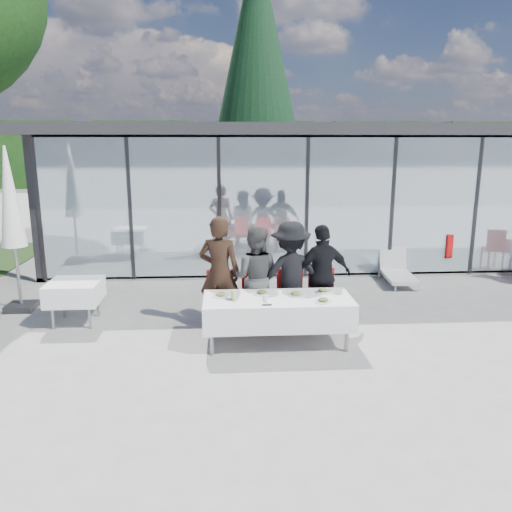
{
  "coord_description": "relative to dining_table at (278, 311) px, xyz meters",
  "views": [
    {
      "loc": [
        -0.81,
        -6.96,
        3.07
      ],
      "look_at": [
        -0.29,
        1.2,
        1.18
      ],
      "focal_mm": 35.0,
      "sensor_mm": 36.0,
      "label": 1
    }
  ],
  "objects": [
    {
      "name": "ground",
      "position": [
        0.02,
        -0.24,
        -0.54
      ],
      "size": [
        90.0,
        90.0,
        0.0
      ],
      "primitive_type": "plane",
      "color": "#A09D98",
      "rests_on": "ground"
    },
    {
      "name": "pavilion",
      "position": [
        2.02,
        7.92,
        1.61
      ],
      "size": [
        14.8,
        8.8,
        3.44
      ],
      "color": "gray",
      "rests_on": "ground"
    },
    {
      "name": "treeline",
      "position": [
        -1.98,
        27.76,
        1.66
      ],
      "size": [
        62.5,
        2.0,
        4.4
      ],
      "color": "#133511",
      "rests_on": "ground"
    },
    {
      "name": "dining_table",
      "position": [
        0.0,
        0.0,
        0.0
      ],
      "size": [
        2.26,
        0.96,
        0.75
      ],
      "color": "white",
      "rests_on": "ground"
    },
    {
      "name": "diner_a",
      "position": [
        -0.88,
        0.78,
        0.41
      ],
      "size": [
        0.83,
        0.83,
        1.89
      ],
      "primitive_type": "imported",
      "rotation": [
        0.0,
        0.0,
        2.91
      ],
      "color": "#322016",
      "rests_on": "ground"
    },
    {
      "name": "diner_chair_a",
      "position": [
        -0.88,
        0.75,
        -0.0
      ],
      "size": [
        0.44,
        0.44,
        0.97
      ],
      "color": "red",
      "rests_on": "ground"
    },
    {
      "name": "diner_b",
      "position": [
        -0.3,
        0.78,
        0.32
      ],
      "size": [
        1.01,
        1.01,
        1.73
      ],
      "primitive_type": "imported",
      "rotation": [
        0.0,
        0.0,
        2.91
      ],
      "color": "#525252",
      "rests_on": "ground"
    },
    {
      "name": "diner_chair_b",
      "position": [
        -0.3,
        0.75,
        -0.0
      ],
      "size": [
        0.44,
        0.44,
        0.97
      ],
      "color": "red",
      "rests_on": "ground"
    },
    {
      "name": "diner_c",
      "position": [
        0.29,
        0.78,
        0.36
      ],
      "size": [
        1.28,
        1.28,
        1.79
      ],
      "primitive_type": "imported",
      "rotation": [
        0.0,
        0.0,
        3.25
      ],
      "color": "black",
      "rests_on": "ground"
    },
    {
      "name": "diner_chair_c",
      "position": [
        0.29,
        0.75,
        -0.0
      ],
      "size": [
        0.44,
        0.44,
        0.97
      ],
      "color": "red",
      "rests_on": "ground"
    },
    {
      "name": "diner_d",
      "position": [
        0.83,
        0.78,
        0.33
      ],
      "size": [
        1.22,
        1.22,
        1.73
      ],
      "primitive_type": "imported",
      "rotation": [
        0.0,
        0.0,
        3.37
      ],
      "color": "black",
      "rests_on": "ground"
    },
    {
      "name": "diner_chair_d",
      "position": [
        0.83,
        0.75,
        -0.0
      ],
      "size": [
        0.44,
        0.44,
        0.97
      ],
      "color": "red",
      "rests_on": "ground"
    },
    {
      "name": "plate_a",
      "position": [
        -0.87,
        0.11,
        0.24
      ],
      "size": [
        0.26,
        0.26,
        0.07
      ],
      "color": "white",
      "rests_on": "dining_table"
    },
    {
      "name": "plate_b",
      "position": [
        -0.23,
        0.18,
        0.24
      ],
      "size": [
        0.26,
        0.26,
        0.07
      ],
      "color": "white",
      "rests_on": "dining_table"
    },
    {
      "name": "plate_c",
      "position": [
        0.29,
        0.09,
        0.24
      ],
      "size": [
        0.26,
        0.26,
        0.07
      ],
      "color": "white",
      "rests_on": "dining_table"
    },
    {
      "name": "plate_d",
      "position": [
        0.75,
        0.23,
        0.24
      ],
      "size": [
        0.26,
        0.26,
        0.07
      ],
      "color": "white",
      "rests_on": "dining_table"
    },
    {
      "name": "plate_extra",
      "position": [
        0.64,
        -0.26,
        0.24
      ],
      "size": [
        0.26,
        0.26,
        0.07
      ],
      "color": "white",
      "rests_on": "dining_table"
    },
    {
      "name": "juice_bottle",
      "position": [
        -0.67,
        -0.08,
        0.28
      ],
      "size": [
        0.06,
        0.06,
        0.14
      ],
      "primitive_type": "cylinder",
      "color": "#9EC853",
      "rests_on": "dining_table"
    },
    {
      "name": "drinking_glasses",
      "position": [
        -0.21,
        -0.16,
        0.26
      ],
      "size": [
        0.07,
        0.07,
        0.1
      ],
      "color": "silver",
      "rests_on": "dining_table"
    },
    {
      "name": "folded_eyeglasses",
      "position": [
        -0.2,
        -0.36,
        0.22
      ],
      "size": [
        0.14,
        0.03,
        0.01
      ],
      "primitive_type": "cube",
      "color": "black",
      "rests_on": "dining_table"
    },
    {
      "name": "spare_table_left",
      "position": [
        -3.36,
        1.14,
        0.02
      ],
      "size": [
        0.86,
        0.86,
        0.74
      ],
      "color": "white",
      "rests_on": "ground"
    },
    {
      "name": "spare_chair_b",
      "position": [
        4.48,
        3.9,
        -0.0
      ],
      "size": [
        0.57,
        0.57,
        0.97
      ],
      "color": "red",
      "rests_on": "ground"
    },
    {
      "name": "market_umbrella",
      "position": [
        -4.59,
        1.9,
        1.39
      ],
      "size": [
        0.5,
        0.5,
        3.0
      ],
      "color": "black",
      "rests_on": "ground"
    },
    {
      "name": "lounger",
      "position": [
        3.03,
        3.32,
        -0.28
      ],
      "size": [
        0.7,
        1.37,
        0.72
      ],
      "color": "silver",
      "rests_on": "ground"
    },
    {
      "name": "conifer_tree",
      "position": [
        0.52,
        12.76,
        5.45
      ],
      "size": [
        4.0,
        4.0,
        10.5
      ],
      "color": "#382316",
      "rests_on": "ground"
    }
  ]
}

